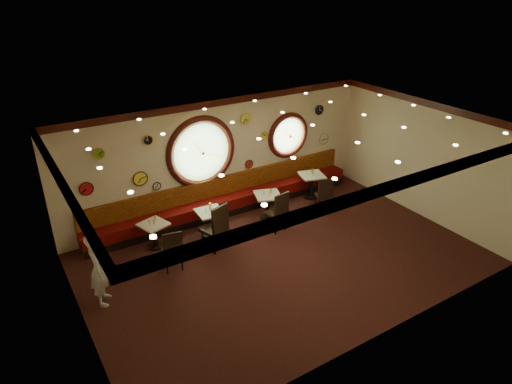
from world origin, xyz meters
name	(u,v)px	position (x,y,z in m)	size (l,w,h in m)	color
floor	(283,259)	(0.00, 0.00, 0.00)	(9.00, 6.00, 0.00)	black
ceiling	(287,130)	(0.00, 0.00, 3.20)	(9.00, 6.00, 0.02)	#C38B37
wall_back	(221,156)	(0.00, 3.00, 1.60)	(9.00, 0.02, 3.20)	#ECE2C6
wall_front	(386,266)	(0.00, -3.00, 1.60)	(9.00, 0.02, 3.20)	#ECE2C6
wall_left	(74,260)	(-4.50, 0.00, 1.60)	(0.02, 6.00, 3.20)	#ECE2C6
wall_right	(422,159)	(4.50, 0.00, 1.60)	(0.02, 6.00, 3.20)	#ECE2C6
molding_back	(220,102)	(0.00, 2.95, 3.11)	(9.00, 0.10, 0.18)	#330D09
molding_front	(395,186)	(0.00, -2.95, 3.11)	(9.00, 0.10, 0.18)	#330D09
molding_left	(61,181)	(-4.45, 0.00, 3.11)	(0.10, 6.00, 0.18)	#330D09
molding_right	(430,104)	(4.45, 0.00, 3.11)	(0.10, 6.00, 0.18)	#330D09
banquette_base	(228,209)	(0.00, 2.72, 0.10)	(8.00, 0.55, 0.20)	black
banquette_seat	(228,201)	(0.00, 2.72, 0.35)	(8.00, 0.55, 0.30)	#540707
banquette_back	(223,185)	(0.00, 2.94, 0.75)	(8.00, 0.10, 0.55)	#5C1007
porthole_left_glass	(201,152)	(-0.60, 3.00, 1.85)	(1.66, 1.66, 0.02)	#7FAE68
porthole_left_frame	(201,152)	(-0.60, 2.98, 1.85)	(1.98, 1.98, 0.18)	#330D09
porthole_left_ring	(202,152)	(-0.60, 2.95, 1.85)	(1.61, 1.61, 0.03)	gold
porthole_right_glass	(288,135)	(2.20, 3.00, 1.80)	(1.10, 1.10, 0.02)	#7FAE68
porthole_right_frame	(288,135)	(2.20, 2.98, 1.80)	(1.38, 1.38, 0.18)	#330D09
porthole_right_ring	(289,136)	(2.20, 2.95, 1.80)	(1.09, 1.09, 0.03)	gold
wall_clock_0	(140,179)	(-2.30, 2.96, 1.50)	(0.36, 0.36, 0.03)	yellow
wall_clock_1	(319,110)	(3.30, 2.96, 2.40)	(0.28, 0.28, 0.03)	black
wall_clock_2	(86,189)	(-3.60, 2.96, 1.55)	(0.32, 0.32, 0.03)	red
wall_clock_3	(245,118)	(0.75, 2.96, 2.55)	(0.30, 0.30, 0.03)	#B7D843
wall_clock_4	(98,154)	(-3.20, 2.96, 2.35)	(0.26, 0.26, 0.03)	#80BC25
wall_clock_5	(157,186)	(-1.90, 2.96, 1.20)	(0.20, 0.20, 0.03)	silver
wall_clock_6	(148,140)	(-2.00, 2.96, 2.45)	(0.24, 0.24, 0.03)	black
wall_clock_7	(249,164)	(0.85, 2.96, 1.20)	(0.24, 0.24, 0.03)	red
wall_clock_8	(264,136)	(1.35, 2.96, 1.95)	(0.22, 0.22, 0.03)	#CCD747
wall_clock_9	(324,139)	(3.55, 2.96, 1.45)	(0.34, 0.34, 0.03)	white
table_a	(154,232)	(-2.37, 2.08, 0.42)	(0.76, 0.76, 0.67)	black
table_b	(210,220)	(-0.98, 1.83, 0.45)	(0.70, 0.70, 0.72)	black
table_c	(268,203)	(0.76, 1.84, 0.46)	(0.85, 0.85, 0.73)	black
table_d	(311,183)	(2.57, 2.24, 0.47)	(0.84, 0.84, 0.74)	black
chair_a	(172,248)	(-2.36, 0.94, 0.59)	(0.50, 0.50, 0.64)	black
chair_b	(217,225)	(-1.12, 1.17, 0.70)	(0.65, 0.65, 0.76)	black
chair_c	(279,209)	(0.64, 1.13, 0.64)	(0.54, 0.54, 0.69)	black
chair_d	(324,192)	(2.38, 1.42, 0.56)	(0.53, 0.53, 0.61)	black
condiment_a_salt	(149,222)	(-2.46, 2.10, 0.72)	(0.04, 0.04, 0.11)	silver
condiment_b_salt	(205,210)	(-1.07, 1.89, 0.76)	(0.03, 0.03, 0.09)	silver
condiment_c_salt	(264,193)	(0.67, 1.89, 0.78)	(0.04, 0.04, 0.10)	#BBBCC0
condiment_d_salt	(311,173)	(2.54, 2.26, 0.80)	(0.04, 0.04, 0.11)	silver
condiment_a_pepper	(154,222)	(-2.37, 2.04, 0.72)	(0.04, 0.04, 0.11)	#BABABE
condiment_b_pepper	(211,209)	(-0.93, 1.85, 0.76)	(0.03, 0.03, 0.09)	silver
condiment_c_pepper	(269,194)	(0.76, 1.76, 0.79)	(0.04, 0.04, 0.11)	silver
condiment_d_pepper	(312,173)	(2.56, 2.23, 0.80)	(0.04, 0.04, 0.11)	silver
condiment_a_bottle	(155,218)	(-2.29, 2.17, 0.74)	(0.05, 0.05, 0.14)	yellow
condiment_b_bottle	(210,206)	(-0.92, 1.91, 0.81)	(0.06, 0.06, 0.18)	gold
condiment_c_bottle	(271,191)	(0.88, 1.87, 0.80)	(0.04, 0.04, 0.14)	gold
condiment_d_bottle	(312,171)	(2.62, 2.28, 0.83)	(0.06, 0.06, 0.18)	orange
waiter	(99,269)	(-4.00, 0.69, 0.81)	(0.59, 0.39, 1.63)	silver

